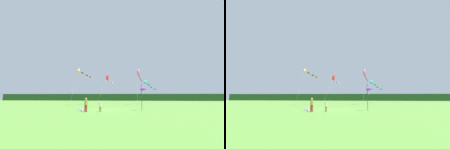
{
  "view_description": "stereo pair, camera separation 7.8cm",
  "coord_description": "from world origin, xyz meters",
  "views": [
    {
      "loc": [
        2.79,
        -23.13,
        2.02
      ],
      "look_at": [
        0.0,
        6.0,
        6.09
      ],
      "focal_mm": 24.74,
      "sensor_mm": 36.0,
      "label": 1
    },
    {
      "loc": [
        2.86,
        -23.13,
        2.02
      ],
      "look_at": [
        0.0,
        6.0,
        6.09
      ],
      "focal_mm": 24.74,
      "sensor_mm": 36.0,
      "label": 2
    }
  ],
  "objects": [
    {
      "name": "ground_plane",
      "position": [
        0.0,
        0.0,
        0.0
      ],
      "size": [
        120.0,
        120.0,
        0.0
      ],
      "primitive_type": "plane",
      "color": "#5B9338"
    },
    {
      "name": "cooler_box",
      "position": [
        -3.32,
        -2.87,
        0.2
      ],
      "size": [
        0.52,
        0.38,
        0.39
      ],
      "primitive_type": "cube",
      "color": "silver",
      "rests_on": "ground"
    },
    {
      "name": "banner_flag_pole",
      "position": [
        5.18,
        -1.02,
        2.97
      ],
      "size": [
        0.9,
        0.7,
        3.66
      ],
      "color": "black",
      "rests_on": "ground"
    },
    {
      "name": "distant_treeline",
      "position": [
        0.0,
        45.0,
        1.44
      ],
      "size": [
        108.0,
        3.52,
        2.89
      ],
      "primitive_type": "cube",
      "color": "#193D19",
      "rests_on": "ground"
    },
    {
      "name": "kite_orange",
      "position": [
        -7.06,
        9.02,
        7.3
      ],
      "size": [
        3.12,
        6.47,
        8.11
      ],
      "color": "#B2B2B2",
      "rests_on": "ground"
    },
    {
      "name": "person_child",
      "position": [
        -0.65,
        -3.04,
        0.75
      ],
      "size": [
        0.29,
        0.29,
        1.34
      ],
      "color": "olive",
      "rests_on": "ground"
    },
    {
      "name": "kite_rainbow",
      "position": [
        5.56,
        12.07,
        7.05
      ],
      "size": [
        1.86,
        7.04,
        8.14
      ],
      "color": "#B2B2B2",
      "rests_on": "ground"
    },
    {
      "name": "kite_cyan",
      "position": [
        7.98,
        17.54,
        5.47
      ],
      "size": [
        5.24,
        8.55,
        6.45
      ],
      "color": "#B2B2B2",
      "rests_on": "ground"
    },
    {
      "name": "kite_red",
      "position": [
        -2.25,
        19.06,
        6.85
      ],
      "size": [
        4.52,
        9.76,
        8.12
      ],
      "color": "#B2B2B2",
      "rests_on": "ground"
    },
    {
      "name": "person_adult",
      "position": [
        -2.46,
        -3.44,
        1.0
      ],
      "size": [
        0.39,
        0.39,
        1.78
      ],
      "color": "#B23338",
      "rests_on": "ground"
    }
  ]
}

